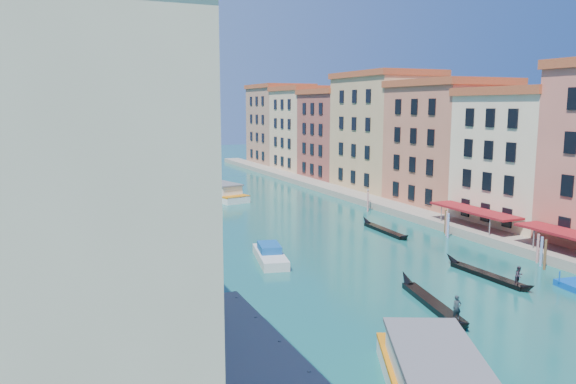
% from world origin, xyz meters
% --- Properties ---
extents(left_bank_palazzos, '(12.80, 128.40, 21.00)m').
position_xyz_m(left_bank_palazzos, '(-26.00, 64.68, 9.71)').
color(left_bank_palazzos, '#C8B18A').
rests_on(left_bank_palazzos, ground).
extents(right_bank_palazzos, '(12.80, 128.40, 21.00)m').
position_xyz_m(right_bank_palazzos, '(30.00, 65.00, 9.75)').
color(right_bank_palazzos, maroon).
rests_on(right_bank_palazzos, ground).
extents(quay, '(4.00, 140.00, 1.00)m').
position_xyz_m(quay, '(22.00, 65.00, 0.50)').
color(quay, gray).
rests_on(quay, ground).
extents(mooring_poles_right, '(1.44, 54.24, 3.20)m').
position_xyz_m(mooring_poles_right, '(19.10, 28.80, 1.30)').
color(mooring_poles_right, brown).
rests_on(mooring_poles_right, ground).
extents(vaporetto_far, '(8.57, 19.04, 2.76)m').
position_xyz_m(vaporetto_far, '(0.85, 79.17, 1.24)').
color(vaporetto_far, white).
rests_on(vaporetto_far, ground).
extents(gondola_fore, '(3.37, 11.96, 2.40)m').
position_xyz_m(gondola_fore, '(2.73, 21.16, 0.40)').
color(gondola_fore, black).
rests_on(gondola_fore, ground).
extents(gondola_right, '(1.41, 11.00, 2.19)m').
position_xyz_m(gondola_right, '(11.82, 24.98, 0.42)').
color(gondola_right, black).
rests_on(gondola_right, ground).
extents(gondola_far, '(1.31, 11.10, 1.57)m').
position_xyz_m(gondola_far, '(13.30, 44.57, 0.32)').
color(gondola_far, black).
rests_on(gondola_far, ground).
extents(motorboat_mid, '(4.01, 8.19, 1.63)m').
position_xyz_m(motorboat_mid, '(-4.17, 37.96, 0.63)').
color(motorboat_mid, silver).
rests_on(motorboat_mid, ground).
extents(motorboat_far, '(4.51, 6.48, 1.29)m').
position_xyz_m(motorboat_far, '(2.24, 84.87, 0.50)').
color(motorboat_far, white).
rests_on(motorboat_far, ground).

